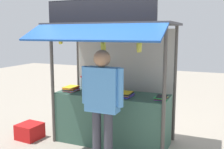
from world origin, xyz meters
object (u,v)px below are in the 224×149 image
object	(u,v)px
magazine_stack_right	(109,94)
banana_bunch_inner_left	(103,46)
plastic_crate	(30,131)
magazine_stack_far_left	(161,98)
water_bottle_back_left	(120,85)
banana_bunch_rightmost	(61,40)
banana_bunch_leftmost	(139,47)
water_bottle_back_right	(104,85)
water_bottle_mid_right	(97,83)
water_bottle_front_right	(82,82)
magazine_stack_rear_center	(71,89)
water_bottle_far_right	(86,84)
water_bottle_left	(88,82)
vendor_person	(102,97)
magazine_stack_mid_left	(125,95)

from	to	relation	value
magazine_stack_right	banana_bunch_inner_left	bearing A→B (deg)	-83.78
banana_bunch_inner_left	plastic_crate	world-z (taller)	banana_bunch_inner_left
magazine_stack_far_left	magazine_stack_right	size ratio (longest dim) A/B	1.08
water_bottle_back_left	banana_bunch_rightmost	distance (m)	1.31
water_bottle_back_left	magazine_stack_far_left	size ratio (longest dim) A/B	1.14
magazine_stack_right	banana_bunch_leftmost	xyz separation A→B (m)	(0.62, -0.29, 0.84)
magazine_stack_right	banana_bunch_leftmost	world-z (taller)	banana_bunch_leftmost
water_bottle_back_right	plastic_crate	xyz separation A→B (m)	(-1.31, -0.57, -0.90)
water_bottle_mid_right	magazine_stack_right	xyz separation A→B (m)	(0.40, -0.36, -0.10)
magazine_stack_right	banana_bunch_rightmost	world-z (taller)	banana_bunch_rightmost
water_bottle_front_right	magazine_stack_rear_center	distance (m)	0.33
water_bottle_far_right	plastic_crate	bearing A→B (deg)	-153.03
water_bottle_back_right	plastic_crate	size ratio (longest dim) A/B	0.66
water_bottle_mid_right	water_bottle_left	size ratio (longest dim) A/B	1.11
water_bottle_back_left	vendor_person	bearing A→B (deg)	-84.15
magazine_stack_rear_center	banana_bunch_leftmost	xyz separation A→B (m)	(1.44, -0.39, 0.83)
magazine_stack_mid_left	plastic_crate	size ratio (longest dim) A/B	0.81
water_bottle_back_left	banana_bunch_inner_left	bearing A→B (deg)	-93.74
magazine_stack_mid_left	magazine_stack_rear_center	bearing A→B (deg)	177.76
magazine_stack_far_left	plastic_crate	distance (m)	2.58
plastic_crate	water_bottle_back_right	bearing A→B (deg)	23.57
water_bottle_mid_right	plastic_crate	bearing A→B (deg)	-150.94
water_bottle_back_right	magazine_stack_rear_center	distance (m)	0.63
banana_bunch_leftmost	water_bottle_left	bearing A→B (deg)	149.48
magazine_stack_right	banana_bunch_rightmost	xyz separation A→B (m)	(-0.76, -0.29, 0.92)
water_bottle_back_right	plastic_crate	bearing A→B (deg)	-156.43
banana_bunch_leftmost	water_bottle_back_left	bearing A→B (deg)	131.91
water_bottle_back_right	magazine_stack_mid_left	distance (m)	0.57
water_bottle_far_right	magazine_stack_rear_center	bearing A→B (deg)	-152.75
banana_bunch_rightmost	banana_bunch_leftmost	size ratio (longest dim) A/B	0.69
water_bottle_front_right	magazine_stack_far_left	distance (m)	1.71
water_bottle_back_right	magazine_stack_right	xyz separation A→B (m)	(0.23, -0.30, -0.10)
magazine_stack_rear_center	vendor_person	xyz separation A→B (m)	(0.99, -0.73, 0.10)
water_bottle_mid_right	magazine_stack_rear_center	size ratio (longest dim) A/B	0.91
water_bottle_mid_right	water_bottle_far_right	world-z (taller)	water_bottle_mid_right
water_bottle_back_right	water_bottle_back_left	xyz separation A→B (m)	(0.30, 0.02, 0.02)
water_bottle_far_right	magazine_stack_right	world-z (taller)	water_bottle_far_right
water_bottle_far_right	banana_bunch_rightmost	size ratio (longest dim) A/B	1.25
water_bottle_back_right	banana_bunch_leftmost	distance (m)	1.28
water_bottle_far_right	banana_bunch_leftmost	xyz separation A→B (m)	(1.19, -0.52, 0.74)
water_bottle_mid_right	magazine_stack_mid_left	xyz separation A→B (m)	(0.67, -0.31, -0.10)
magazine_stack_rear_center	banana_bunch_leftmost	bearing A→B (deg)	-15.10
magazine_stack_far_left	banana_bunch_leftmost	world-z (taller)	banana_bunch_leftmost
water_bottle_left	banana_bunch_rightmost	size ratio (longest dim) A/B	1.15
water_bottle_far_right	water_bottle_front_right	size ratio (longest dim) A/B	1.17
water_bottle_back_left	banana_bunch_leftmost	bearing A→B (deg)	-48.09
water_bottle_back_left	water_bottle_far_right	bearing A→B (deg)	-171.47
water_bottle_mid_right	magazine_stack_right	world-z (taller)	water_bottle_mid_right
water_bottle_back_right	banana_bunch_leftmost	xyz separation A→B (m)	(0.85, -0.60, 0.75)
water_bottle_back_right	vendor_person	size ratio (longest dim) A/B	0.15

